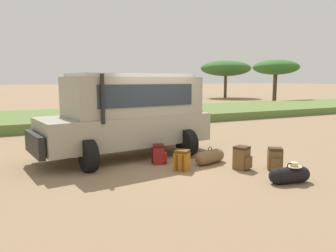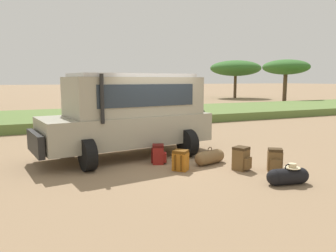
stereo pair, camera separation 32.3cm
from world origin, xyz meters
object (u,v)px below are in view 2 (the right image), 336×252
(duffel_bag_low_black_case, at_px, (288,176))
(acacia_tree_far_right, at_px, (236,68))
(backpack_beside_front_wheel, at_px, (275,160))
(duffel_bag_soft_canvas, at_px, (210,157))
(safari_vehicle, at_px, (130,113))
(backpack_cluster_center, at_px, (159,154))
(backpack_near_rear_wheel, at_px, (241,159))
(backpack_outermost, at_px, (181,160))
(acacia_tree_right_mid, at_px, (286,67))

(duffel_bag_low_black_case, xyz_separation_m, acacia_tree_far_right, (19.35, 29.02, 3.50))
(backpack_beside_front_wheel, bearing_deg, acacia_tree_far_right, 56.10)
(duffel_bag_soft_canvas, bearing_deg, safari_vehicle, 132.10)
(backpack_cluster_center, bearing_deg, backpack_near_rear_wheel, -40.69)
(backpack_near_rear_wheel, xyz_separation_m, backpack_outermost, (-1.42, 0.59, -0.04))
(backpack_cluster_center, xyz_separation_m, acacia_tree_far_right, (21.24, 26.21, 3.43))
(duffel_bag_soft_canvas, xyz_separation_m, acacia_tree_far_right, (19.98, 26.81, 3.50))
(acacia_tree_right_mid, bearing_deg, backpack_beside_front_wheel, -133.99)
(backpack_cluster_center, bearing_deg, acacia_tree_far_right, 50.99)
(duffel_bag_soft_canvas, bearing_deg, backpack_outermost, -165.99)
(duffel_bag_low_black_case, bearing_deg, safari_vehicle, 119.47)
(safari_vehicle, distance_m, duffel_bag_soft_canvas, 2.71)
(backpack_cluster_center, xyz_separation_m, duffel_bag_low_black_case, (1.88, -2.81, -0.07))
(safari_vehicle, relative_size, backpack_outermost, 10.51)
(backpack_beside_front_wheel, distance_m, backpack_cluster_center, 3.02)
(backpack_near_rear_wheel, bearing_deg, duffel_bag_soft_canvas, 116.37)
(backpack_beside_front_wheel, xyz_separation_m, acacia_tree_right_mid, (18.39, 19.05, 3.21))
(acacia_tree_right_mid, distance_m, acacia_tree_far_right, 9.06)
(backpack_near_rear_wheel, xyz_separation_m, duffel_bag_soft_canvas, (-0.42, 0.84, -0.10))
(backpack_beside_front_wheel, height_order, acacia_tree_right_mid, acacia_tree_right_mid)
(duffel_bag_soft_canvas, bearing_deg, duffel_bag_low_black_case, -74.10)
(backpack_cluster_center, height_order, duffel_bag_soft_canvas, backpack_cluster_center)
(backpack_cluster_center, xyz_separation_m, acacia_tree_right_mid, (20.75, 17.17, 3.23))
(acacia_tree_right_mid, bearing_deg, duffel_bag_soft_canvas, -137.66)
(duffel_bag_low_black_case, bearing_deg, duffel_bag_soft_canvas, 105.90)
(safari_vehicle, relative_size, duffel_bag_low_black_case, 5.62)
(safari_vehicle, relative_size, duffel_bag_soft_canvas, 5.56)
(duffel_bag_low_black_case, relative_size, duffel_bag_soft_canvas, 0.99)
(backpack_near_rear_wheel, height_order, backpack_outermost, backpack_near_rear_wheel)
(backpack_beside_front_wheel, xyz_separation_m, backpack_outermost, (-2.10, 1.03, -0.02))
(duffel_bag_low_black_case, bearing_deg, backpack_cluster_center, 123.84)
(backpack_near_rear_wheel, height_order, acacia_tree_right_mid, acacia_tree_right_mid)
(duffel_bag_soft_canvas, relative_size, acacia_tree_right_mid, 0.21)
(backpack_beside_front_wheel, xyz_separation_m, duffel_bag_low_black_case, (-0.47, -0.93, -0.09))
(duffel_bag_low_black_case, xyz_separation_m, acacia_tree_right_mid, (18.86, 19.98, 3.30))
(backpack_outermost, relative_size, duffel_bag_soft_canvas, 0.53)
(backpack_near_rear_wheel, bearing_deg, backpack_outermost, 157.45)
(backpack_near_rear_wheel, xyz_separation_m, acacia_tree_far_right, (19.57, 27.65, 3.40))
(backpack_cluster_center, distance_m, acacia_tree_far_right, 33.91)
(backpack_beside_front_wheel, bearing_deg, acacia_tree_right_mid, 46.01)
(acacia_tree_right_mid, bearing_deg, safari_vehicle, -143.01)
(acacia_tree_right_mid, bearing_deg, backpack_near_rear_wheel, -135.72)
(acacia_tree_far_right, bearing_deg, duffel_bag_low_black_case, -123.70)
(backpack_beside_front_wheel, bearing_deg, backpack_cluster_center, 141.38)
(backpack_outermost, xyz_separation_m, acacia_tree_far_right, (20.98, 27.06, 3.43))
(backpack_near_rear_wheel, bearing_deg, safari_vehicle, 127.80)
(backpack_beside_front_wheel, relative_size, backpack_near_rear_wheel, 0.97)
(duffel_bag_soft_canvas, bearing_deg, backpack_cluster_center, 154.53)
(backpack_beside_front_wheel, xyz_separation_m, backpack_cluster_center, (-2.36, 1.88, -0.02))
(backpack_near_rear_wheel, relative_size, acacia_tree_right_mid, 0.13)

